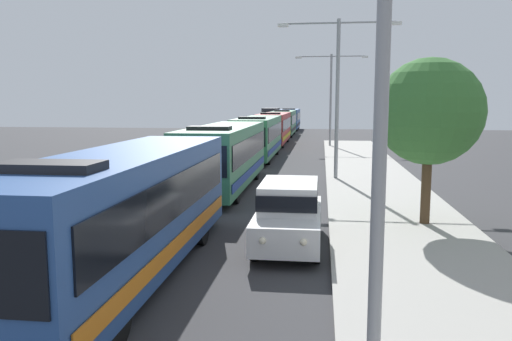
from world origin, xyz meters
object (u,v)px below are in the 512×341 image
bus_lead (125,209)px  bus_rear (284,122)px  white_suv (289,211)px  bus_middle (258,136)px  streetlamp_mid (338,81)px  streetlamp_near (383,40)px  streetlamp_far (331,90)px  bus_second_in_line (225,154)px  bus_tail_end (290,118)px  box_truck_oncoming (270,117)px  roadside_tree (429,112)px  bus_fourth_in_line (274,127)px

bus_lead → bus_rear: bearing=90.0°
white_suv → bus_middle: bearing=99.2°
bus_lead → white_suv: (3.70, 3.24, -0.66)m
bus_middle → streetlamp_mid: size_ratio=1.38×
streetlamp_near → streetlamp_far: 40.83m
bus_second_in_line → bus_tail_end: (-0.00, 51.74, -0.00)m
bus_rear → box_truck_oncoming: size_ratio=1.42×
bus_lead → white_suv: bus_lead is taller
bus_lead → roadside_tree: bearing=36.7°
bus_fourth_in_line → bus_tail_end: 25.90m
bus_second_in_line → bus_rear: same height
bus_lead → bus_middle: (0.00, 25.96, 0.00)m
streetlamp_near → roadside_tree: bearing=75.3°
bus_tail_end → streetlamp_mid: streetlamp_mid is taller
bus_middle → streetlamp_mid: (5.40, -9.85, 3.57)m
bus_middle → roadside_tree: (8.11, -19.91, 2.20)m
bus_lead → bus_second_in_line: 12.76m
box_truck_oncoming → white_suv: bearing=-83.9°
roadside_tree → bus_second_in_line: bearing=140.4°
streetlamp_near → roadside_tree: size_ratio=1.43×
bus_fourth_in_line → streetlamp_far: bearing=-21.1°
bus_lead → bus_middle: bearing=90.0°
bus_fourth_in_line → box_truck_oncoming: bus_fourth_in_line is taller
bus_fourth_in_line → bus_rear: 13.02m
streetlamp_near → streetlamp_far: (0.00, 40.83, 0.24)m
bus_rear → box_truck_oncoming: bus_rear is taller
bus_middle → streetlamp_near: (5.40, -30.27, 3.36)m
bus_middle → bus_lead: bearing=-90.0°
bus_middle → white_suv: 23.03m
streetlamp_mid → bus_second_in_line: bearing=-148.2°
bus_second_in_line → bus_tail_end: size_ratio=1.08×
bus_tail_end → streetlamp_mid: (5.40, -48.40, 3.57)m
streetlamp_mid → streetlamp_far: (-0.00, 20.42, 0.02)m
bus_lead → bus_rear: same height
streetlamp_mid → streetlamp_far: size_ratio=1.00×
bus_tail_end → white_suv: 61.38m
bus_fourth_in_line → bus_rear: size_ratio=1.12×
bus_lead → bus_middle: same height
bus_tail_end → box_truck_oncoming: (-3.30, 3.77, 0.02)m
bus_rear → white_suv: (3.70, -48.39, -0.66)m
bus_second_in_line → bus_tail_end: 51.74m
white_suv → streetlamp_far: size_ratio=0.57×
streetlamp_mid → white_suv: bearing=-97.5°
bus_tail_end → roadside_tree: bearing=-82.1°
streetlamp_near → bus_fourth_in_line: bearing=97.2°
bus_fourth_in_line → streetlamp_mid: streetlamp_mid is taller
bus_second_in_line → bus_middle: (0.00, 13.20, 0.00)m
bus_rear → streetlamp_far: streetlamp_far is taller
bus_rear → roadside_tree: size_ratio=1.94×
white_suv → streetlamp_mid: (1.70, 12.87, 4.22)m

